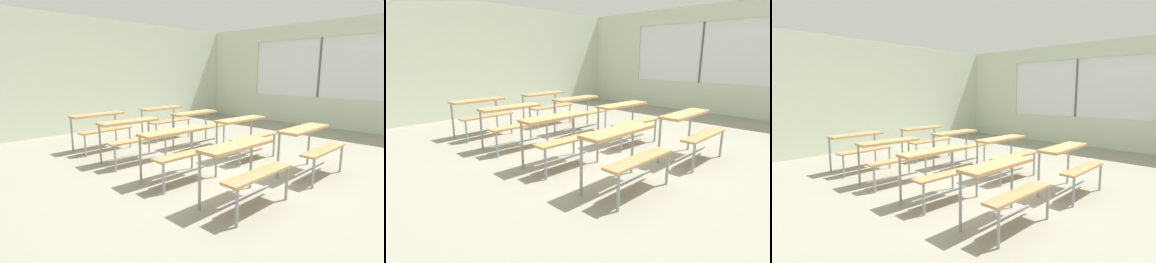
# 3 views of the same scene
# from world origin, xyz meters

# --- Properties ---
(ground) EXTENTS (10.00, 9.00, 0.05)m
(ground) POSITION_xyz_m (0.00, 0.00, -0.03)
(ground) COLOR gray
(wall_back) EXTENTS (10.00, 0.12, 3.00)m
(wall_back) POSITION_xyz_m (0.00, 4.50, 1.50)
(wall_back) COLOR beige
(wall_back) RESTS_ON ground
(wall_right) EXTENTS (0.12, 9.00, 3.00)m
(wall_right) POSITION_xyz_m (5.00, -0.13, 1.45)
(wall_right) COLOR beige
(wall_right) RESTS_ON ground
(desk_bench_r0c0) EXTENTS (1.11, 0.60, 0.74)m
(desk_bench_r0c0) POSITION_xyz_m (-0.97, -1.26, 0.56)
(desk_bench_r0c0) COLOR tan
(desk_bench_r0c0) RESTS_ON ground
(desk_bench_r0c1) EXTENTS (1.10, 0.59, 0.74)m
(desk_bench_r0c1) POSITION_xyz_m (0.64, -1.33, 0.56)
(desk_bench_r0c1) COLOR tan
(desk_bench_r0c1) RESTS_ON ground
(desk_bench_r1c0) EXTENTS (1.12, 0.63, 0.74)m
(desk_bench_r1c0) POSITION_xyz_m (-0.97, -0.07, 0.56)
(desk_bench_r1c0) COLOR tan
(desk_bench_r1c0) RESTS_ON ground
(desk_bench_r1c1) EXTENTS (1.13, 0.65, 0.74)m
(desk_bench_r1c1) POSITION_xyz_m (0.68, -0.07, 0.56)
(desk_bench_r1c1) COLOR tan
(desk_bench_r1c1) RESTS_ON ground
(desk_bench_r2c0) EXTENTS (1.13, 0.64, 0.74)m
(desk_bench_r2c0) POSITION_xyz_m (-0.96, 1.18, 0.56)
(desk_bench_r2c0) COLOR tan
(desk_bench_r2c0) RESTS_ON ground
(desk_bench_r2c1) EXTENTS (1.10, 0.59, 0.74)m
(desk_bench_r2c1) POSITION_xyz_m (0.69, 1.17, 0.56)
(desk_bench_r2c1) COLOR tan
(desk_bench_r2c1) RESTS_ON ground
(desk_bench_r3c0) EXTENTS (1.12, 0.62, 0.74)m
(desk_bench_r3c0) POSITION_xyz_m (-0.96, 2.37, 0.56)
(desk_bench_r3c0) COLOR tan
(desk_bench_r3c0) RESTS_ON ground
(desk_bench_r3c1) EXTENTS (1.10, 0.59, 0.74)m
(desk_bench_r3c1) POSITION_xyz_m (0.71, 2.33, 0.56)
(desk_bench_r3c1) COLOR tan
(desk_bench_r3c1) RESTS_ON ground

